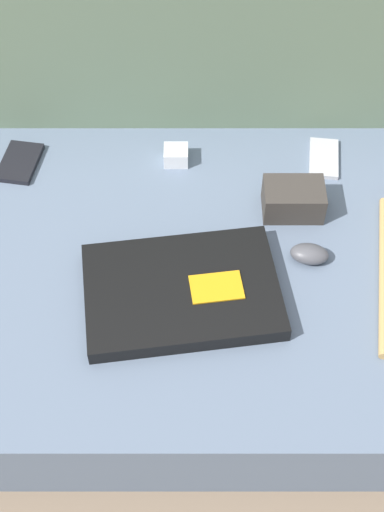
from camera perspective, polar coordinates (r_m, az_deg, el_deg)
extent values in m
plane|color=#7A6651|center=(1.43, 0.00, -4.46)|extent=(8.00, 8.00, 0.00)
cube|color=slate|center=(1.36, 0.00, -2.60)|extent=(1.06, 0.73, 0.16)
cube|color=#60755B|center=(1.57, 0.07, 14.98)|extent=(1.06, 0.20, 0.49)
cube|color=black|center=(1.24, -0.83, -2.83)|extent=(0.36, 0.27, 0.03)
cube|color=orange|center=(1.23, 1.96, -2.51)|extent=(0.10, 0.07, 0.00)
ellipsoid|color=#4C4C51|center=(1.31, 9.38, 0.13)|extent=(0.08, 0.06, 0.03)
cube|color=black|center=(1.51, -13.57, 7.33)|extent=(0.09, 0.12, 0.01)
cube|color=#B7B7BC|center=(1.50, 10.54, 7.67)|extent=(0.07, 0.12, 0.01)
cube|color=#38332D|center=(1.37, 8.13, 4.50)|extent=(0.11, 0.08, 0.06)
cube|color=silver|center=(1.46, -1.25, 8.06)|extent=(0.05, 0.05, 0.03)
cylinder|color=tan|center=(1.32, 15.11, -1.30)|extent=(0.08, 0.35, 0.02)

